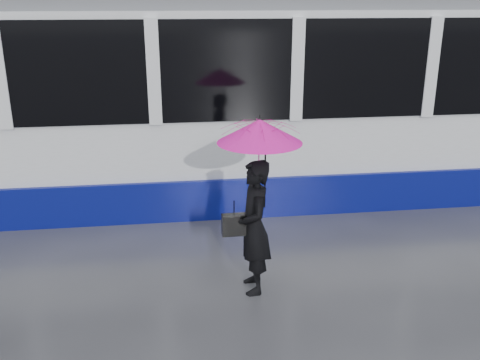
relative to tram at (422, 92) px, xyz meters
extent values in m
plane|color=#2E2E34|center=(-2.96, -2.50, -1.64)|extent=(90.00, 90.00, 0.00)
cube|color=#3F3D38|center=(-2.96, -0.72, -1.63)|extent=(34.00, 0.07, 0.02)
cube|color=#3F3D38|center=(-2.96, 0.72, -1.63)|extent=(34.00, 0.07, 0.02)
cube|color=white|center=(0.00, 0.00, -0.11)|extent=(24.00, 2.40, 2.95)
cube|color=navy|center=(0.00, 0.00, -1.33)|extent=(24.00, 2.56, 0.62)
cube|color=black|center=(0.00, 0.00, 0.56)|extent=(23.00, 2.48, 1.40)
imported|color=black|center=(-3.43, -3.32, -0.87)|extent=(0.39, 0.57, 1.54)
imported|color=#FF1566|center=(-3.38, -3.32, -0.02)|extent=(0.87, 0.88, 0.77)
cone|color=#FF1566|center=(-3.38, -3.32, 0.22)|extent=(0.93, 0.93, 0.25)
cylinder|color=black|center=(-3.38, -3.32, 0.36)|extent=(0.01, 0.01, 0.06)
cylinder|color=black|center=(-3.32, -3.30, -0.31)|extent=(0.02, 0.02, 0.67)
cube|color=black|center=(-3.65, -3.30, -0.83)|extent=(0.28, 0.13, 0.24)
cylinder|color=black|center=(-3.65, -3.30, -0.62)|extent=(0.01, 0.01, 0.18)
camera|label=1|loc=(-4.31, -8.66, 1.54)|focal=40.00mm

